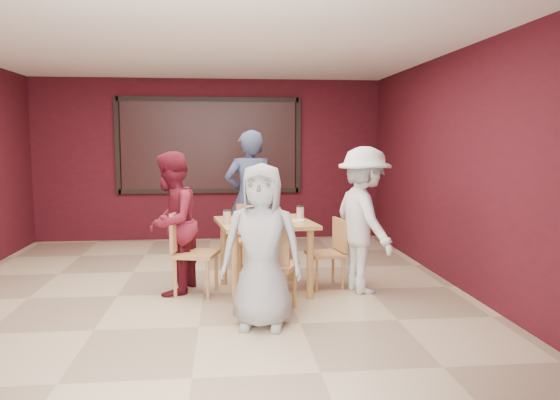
{
  "coord_description": "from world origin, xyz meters",
  "views": [
    {
      "loc": [
        0.25,
        -6.13,
        1.75
      ],
      "look_at": [
        0.89,
        0.03,
        1.06
      ],
      "focal_mm": 35.0,
      "sensor_mm": 36.0,
      "label": 1
    }
  ],
  "objects": [
    {
      "name": "floor",
      "position": [
        0.0,
        0.0,
        0.0
      ],
      "size": [
        7.0,
        7.0,
        0.0
      ],
      "primitive_type": "plane",
      "color": "#C4B188",
      "rests_on": "ground"
    },
    {
      "name": "window_blinds",
      "position": [
        0.0,
        3.45,
        1.65
      ],
      "size": [
        3.0,
        0.02,
        1.5
      ],
      "primitive_type": "cube",
      "color": "black"
    },
    {
      "name": "dining_table",
      "position": [
        0.71,
        0.03,
        0.72
      ],
      "size": [
        1.18,
        1.18,
        0.98
      ],
      "color": "tan",
      "rests_on": "floor"
    },
    {
      "name": "chair_front",
      "position": [
        0.7,
        -0.82,
        0.55
      ],
      "size": [
        0.61,
        0.61,
        0.97
      ],
      "color": "#C7824D",
      "rests_on": "floor"
    },
    {
      "name": "chair_back",
      "position": [
        0.63,
        0.89,
        0.51
      ],
      "size": [
        0.44,
        0.44,
        0.91
      ],
      "color": "#C7824D",
      "rests_on": "floor"
    },
    {
      "name": "chair_left",
      "position": [
        -0.15,
        -0.01,
        0.53
      ],
      "size": [
        0.55,
        0.55,
        0.95
      ],
      "color": "#C7824D",
      "rests_on": "floor"
    },
    {
      "name": "chair_right",
      "position": [
        1.5,
        0.12,
        0.46
      ],
      "size": [
        0.46,
        0.46,
        0.82
      ],
      "color": "#C7824D",
      "rests_on": "floor"
    },
    {
      "name": "diner_front",
      "position": [
        0.59,
        -1.18,
        0.77
      ],
      "size": [
        0.83,
        0.62,
        1.54
      ],
      "primitive_type": "imported",
      "rotation": [
        0.0,
        0.0,
        -0.19
      ],
      "color": "#9B9B9B",
      "rests_on": "floor"
    },
    {
      "name": "diner_back",
      "position": [
        0.6,
        1.36,
        0.94
      ],
      "size": [
        0.72,
        0.51,
        1.88
      ],
      "primitive_type": "imported",
      "rotation": [
        0.0,
        0.0,
        3.23
      ],
      "color": "#303955",
      "rests_on": "floor"
    },
    {
      "name": "diner_left",
      "position": [
        -0.35,
        0.08,
        0.81
      ],
      "size": [
        0.78,
        0.91,
        1.62
      ],
      "primitive_type": "imported",
      "rotation": [
        0.0,
        0.0,
        -1.81
      ],
      "color": "maroon",
      "rests_on": "floor"
    },
    {
      "name": "diner_right",
      "position": [
        1.84,
        -0.09,
        0.84
      ],
      "size": [
        0.85,
        1.19,
        1.67
      ],
      "primitive_type": "imported",
      "rotation": [
        0.0,
        0.0,
        1.8
      ],
      "color": "silver",
      "rests_on": "floor"
    }
  ]
}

